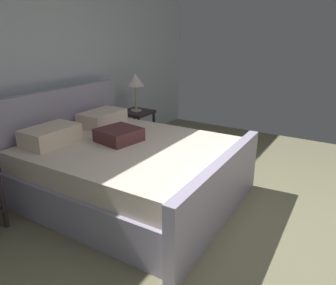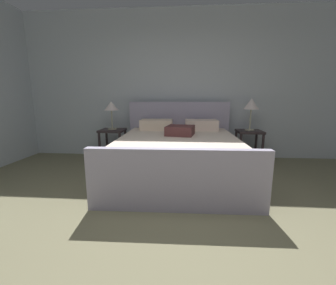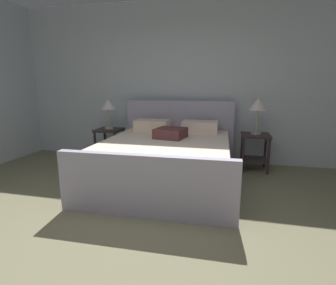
# 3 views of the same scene
# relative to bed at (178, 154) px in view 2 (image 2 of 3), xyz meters

# --- Properties ---
(ground_plane) EXTENTS (6.19, 6.12, 0.02)m
(ground_plane) POSITION_rel_bed_xyz_m (0.02, -1.87, -0.35)
(ground_plane) COLOR #767254
(wall_back) EXTENTS (6.31, 0.12, 2.83)m
(wall_back) POSITION_rel_bed_xyz_m (0.02, 1.25, 1.07)
(wall_back) COLOR silver
(wall_back) RESTS_ON ground
(bed) EXTENTS (1.93, 2.24, 1.10)m
(bed) POSITION_rel_bed_xyz_m (0.00, 0.00, 0.00)
(bed) COLOR #A59EB7
(bed) RESTS_ON ground
(nightstand_right) EXTENTS (0.44, 0.44, 0.60)m
(nightstand_right) POSITION_rel_bed_xyz_m (1.26, 0.82, 0.06)
(nightstand_right) COLOR #312628
(nightstand_right) RESTS_ON ground
(table_lamp_right) EXTENTS (0.27, 0.27, 0.57)m
(table_lamp_right) POSITION_rel_bed_xyz_m (1.26, 0.82, 0.71)
(table_lamp_right) COLOR #B7B293
(table_lamp_right) RESTS_ON nightstand_right
(nightstand_left) EXTENTS (0.44, 0.44, 0.60)m
(nightstand_left) POSITION_rel_bed_xyz_m (-1.26, 0.77, 0.06)
(nightstand_left) COLOR #312628
(nightstand_left) RESTS_ON ground
(table_lamp_left) EXTENTS (0.26, 0.26, 0.52)m
(table_lamp_left) POSITION_rel_bed_xyz_m (-1.26, 0.77, 0.67)
(table_lamp_left) COLOR #B7B293
(table_lamp_left) RESTS_ON nightstand_left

